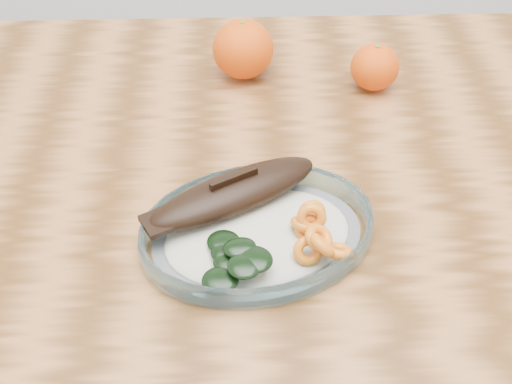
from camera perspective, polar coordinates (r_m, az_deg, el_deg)
dining_table at (r=0.89m, az=1.89°, el=-2.71°), size 1.20×0.80×0.75m
plated_meal at (r=0.72m, az=0.06°, el=-3.27°), size 0.58×0.58×0.08m
orange_left at (r=0.97m, az=-1.16°, el=12.58°), size 0.09×0.09×0.09m
orange_right at (r=0.96m, az=10.51°, el=10.86°), size 0.07×0.07×0.07m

